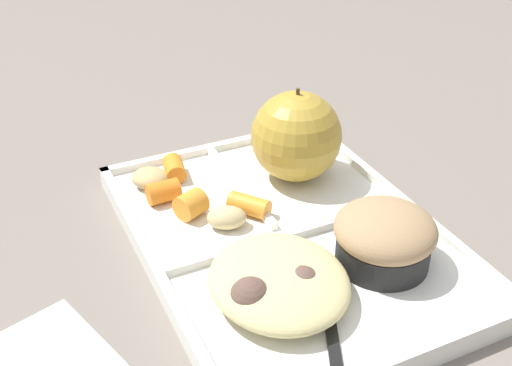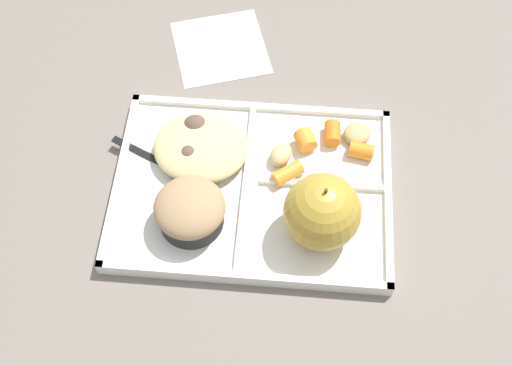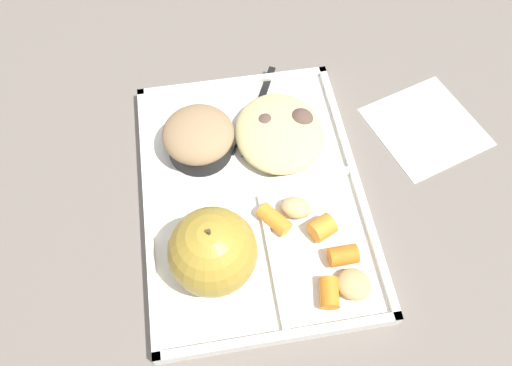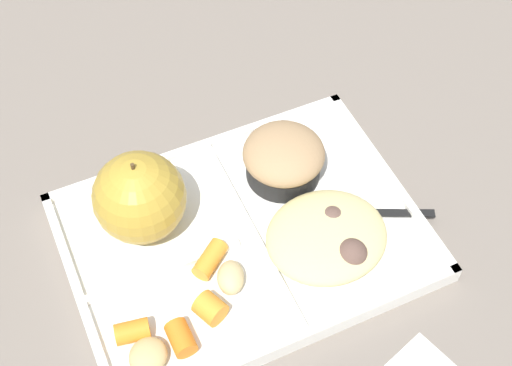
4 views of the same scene
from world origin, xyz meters
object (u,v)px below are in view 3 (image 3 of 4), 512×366
(green_apple, at_px, (213,252))
(bran_muffin, at_px, (199,138))
(lunch_tray, at_px, (253,195))
(plastic_fork, at_px, (255,117))

(green_apple, xyz_separation_m, bran_muffin, (0.15, 0.00, -0.02))
(lunch_tray, bearing_deg, plastic_fork, -10.32)
(green_apple, bearing_deg, lunch_tray, -32.69)
(lunch_tray, relative_size, bran_muffin, 4.06)
(lunch_tray, relative_size, plastic_fork, 2.40)
(green_apple, height_order, plastic_fork, green_apple)
(green_apple, height_order, bran_muffin, green_apple)
(green_apple, distance_m, plastic_fork, 0.21)
(lunch_tray, xyz_separation_m, plastic_fork, (0.11, -0.02, 0.01))
(lunch_tray, distance_m, green_apple, 0.11)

